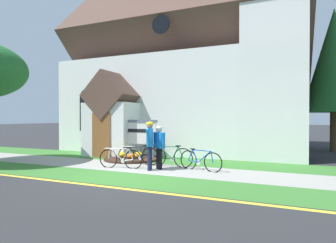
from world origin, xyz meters
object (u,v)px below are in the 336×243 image
(bicycle_blue, at_px, (170,157))
(bicycle_silver, at_px, (121,158))
(bicycle_white, at_px, (138,155))
(cyclist_in_white_jersey, at_px, (159,144))
(church_sign, at_px, (136,133))
(cyclist_in_blue_jersey, at_px, (150,141))
(roadside_conifer, at_px, (334,60))
(bicycle_green, at_px, (200,160))

(bicycle_blue, xyz_separation_m, bicycle_silver, (-1.55, -1.02, -0.02))
(bicycle_blue, relative_size, bicycle_silver, 1.09)
(bicycle_white, height_order, cyclist_in_white_jersey, cyclist_in_white_jersey)
(bicycle_silver, relative_size, cyclist_in_white_jersey, 1.07)
(church_sign, distance_m, bicycle_blue, 2.74)
(bicycle_white, distance_m, cyclist_in_blue_jersey, 1.48)
(cyclist_in_blue_jersey, distance_m, roadside_conifer, 12.12)
(cyclist_in_blue_jersey, bearing_deg, bicycle_blue, 67.81)
(cyclist_in_blue_jersey, bearing_deg, roadside_conifer, 52.90)
(bicycle_white, xyz_separation_m, roadside_conifer, (7.86, 8.22, 4.70))
(church_sign, xyz_separation_m, roadside_conifer, (8.74, 6.80, 3.90))
(church_sign, relative_size, bicycle_silver, 1.23)
(roadside_conifer, bearing_deg, bicycle_blue, -128.54)
(bicycle_white, xyz_separation_m, cyclist_in_blue_jersey, (0.97, -0.90, 0.66))
(church_sign, xyz_separation_m, bicycle_green, (3.53, -1.69, -0.80))
(bicycle_blue, bearing_deg, church_sign, 148.40)
(church_sign, distance_m, cyclist_in_blue_jersey, 2.97)
(bicycle_white, bearing_deg, cyclist_in_blue_jersey, -42.98)
(church_sign, height_order, bicycle_blue, church_sign)
(bicycle_blue, height_order, bicycle_green, bicycle_blue)
(bicycle_blue, xyz_separation_m, cyclist_in_blue_jersey, (-0.39, -0.95, 0.64))
(bicycle_silver, bearing_deg, bicycle_white, 78.58)
(bicycle_silver, bearing_deg, cyclist_in_blue_jersey, 3.84)
(church_sign, relative_size, cyclist_in_blue_jersey, 1.19)
(bicycle_white, bearing_deg, bicycle_green, -5.90)
(church_sign, height_order, bicycle_white, church_sign)
(cyclist_in_blue_jersey, bearing_deg, church_sign, 128.55)
(bicycle_green, bearing_deg, church_sign, 154.39)
(cyclist_in_blue_jersey, relative_size, roadside_conifer, 0.22)
(bicycle_blue, relative_size, bicycle_white, 1.06)
(bicycle_silver, distance_m, cyclist_in_blue_jersey, 1.34)
(cyclist_in_blue_jersey, bearing_deg, bicycle_silver, -176.16)
(cyclist_in_white_jersey, distance_m, roadside_conifer, 11.82)
(church_sign, distance_m, bicycle_green, 4.00)
(bicycle_blue, height_order, bicycle_white, bicycle_blue)
(church_sign, relative_size, bicycle_white, 1.20)
(cyclist_in_blue_jersey, bearing_deg, bicycle_white, 137.02)
(bicycle_green, bearing_deg, bicycle_white, 174.10)
(bicycle_green, height_order, cyclist_in_white_jersey, cyclist_in_white_jersey)
(bicycle_white, height_order, bicycle_green, bicycle_white)
(bicycle_blue, distance_m, roadside_conifer, 11.45)
(bicycle_blue, relative_size, bicycle_green, 1.10)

